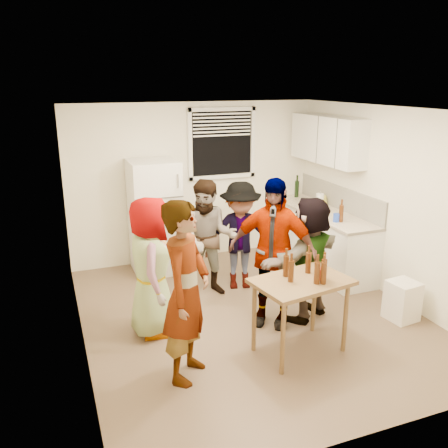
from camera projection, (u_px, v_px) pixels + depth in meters
name	position (u px, v px, depth m)	size (l,w,h in m)	color
room	(251.00, 315.00, 5.91)	(4.00, 4.50, 2.50)	white
window	(222.00, 143.00, 7.50)	(1.12, 0.10, 1.06)	white
refrigerator	(155.00, 217.00, 7.09)	(0.70, 0.70, 1.70)	white
counter_lower	(321.00, 239.00, 7.39)	(0.60, 2.20, 0.86)	white
countertop	(323.00, 212.00, 7.26)	(0.64, 2.22, 0.04)	beige
backsplash	(339.00, 197.00, 7.30)	(0.03, 2.20, 0.36)	beige
upper_cabinets	(327.00, 139.00, 7.17)	(0.34, 1.60, 0.70)	white
kettle	(320.00, 211.00, 7.23)	(0.21, 0.18, 0.18)	silver
paper_towel	(319.00, 209.00, 7.31)	(0.12, 0.12, 0.25)	white
wine_bottle	(296.00, 197.00, 8.09)	(0.07, 0.07, 0.28)	black
beer_bottle_counter	(340.00, 222.00, 6.67)	(0.06, 0.06, 0.24)	#47230C
blue_cup	(336.00, 222.00, 6.67)	(0.09, 0.09, 0.12)	blue
picture_frame	(323.00, 199.00, 7.63)	(0.02, 0.18, 0.15)	#F0E352
trash_bin	(402.00, 300.00, 5.76)	(0.33, 0.33, 0.49)	white
serving_table	(298.00, 350.00, 5.15)	(0.98, 0.66, 0.83)	brown
beer_bottle_table	(291.00, 281.00, 4.86)	(0.06, 0.06, 0.23)	#47230C
red_cup	(321.00, 279.00, 4.92)	(0.09, 0.09, 0.12)	red
guest_grey	(154.00, 331.00, 5.54)	(0.79, 1.61, 0.51)	gray
guest_stripe	(188.00, 374.00, 4.73)	(0.65, 1.79, 0.43)	#141933
guest_back_left	(209.00, 293.00, 6.53)	(0.77, 1.59, 0.60)	#553424
guest_back_right	(240.00, 286.00, 6.74)	(0.98, 1.52, 0.56)	#38383D
guest_black	(270.00, 321.00, 5.76)	(1.05, 1.78, 0.44)	black
guest_orange	(306.00, 316.00, 5.89)	(1.42, 1.53, 0.45)	#EF915C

